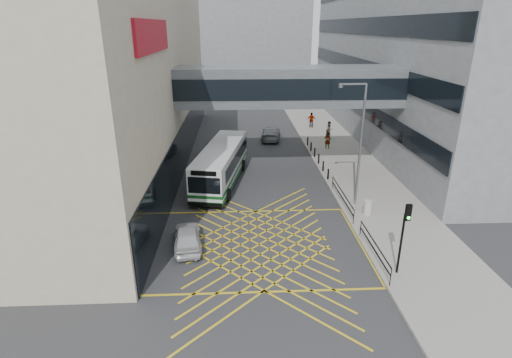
{
  "coord_description": "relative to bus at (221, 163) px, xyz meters",
  "views": [
    {
      "loc": [
        -1.17,
        -20.52,
        12.08
      ],
      "look_at": [
        0.0,
        4.0,
        2.6
      ],
      "focal_mm": 28.0,
      "sensor_mm": 36.0,
      "label": 1
    }
  ],
  "objects": [
    {
      "name": "skybridge",
      "position": [
        5.51,
        1.87,
        5.86
      ],
      "size": [
        20.0,
        4.1,
        3.0
      ],
      "color": "#4E5358",
      "rests_on": "ground"
    },
    {
      "name": "bollards",
      "position": [
        8.76,
        4.87,
        -1.03
      ],
      "size": [
        0.14,
        10.14,
        0.9
      ],
      "color": "black",
      "rests_on": "pavement"
    },
    {
      "name": "car_silver",
      "position": [
        5.1,
        13.02,
        -0.87
      ],
      "size": [
        2.7,
        5.15,
        1.53
      ],
      "primitive_type": "imported",
      "rotation": [
        0.0,
        0.0,
        3.01
      ],
      "color": "gray",
      "rests_on": "ground"
    },
    {
      "name": "box_junction",
      "position": [
        2.51,
        -10.13,
        -1.63
      ],
      "size": [
        12.0,
        9.0,
        0.01
      ],
      "color": "gold",
      "rests_on": "ground"
    },
    {
      "name": "ground",
      "position": [
        2.51,
        -10.13,
        -1.64
      ],
      "size": [
        120.0,
        120.0,
        0.0
      ],
      "primitive_type": "plane",
      "color": "#333335"
    },
    {
      "name": "street_lamp",
      "position": [
        9.46,
        -5.04,
        3.35
      ],
      "size": [
        1.92,
        0.33,
        8.47
      ],
      "rotation": [
        0.0,
        0.0,
        0.05
      ],
      "color": "slate",
      "rests_on": "pavement"
    },
    {
      "name": "pavement",
      "position": [
        11.51,
        4.87,
        -1.56
      ],
      "size": [
        6.0,
        54.0,
        0.16
      ],
      "primitive_type": "cube",
      "color": "gray",
      "rests_on": "ground"
    },
    {
      "name": "pedestrian_c",
      "position": [
        10.54,
        17.72,
        -0.55
      ],
      "size": [
        1.19,
        0.77,
        1.85
      ],
      "primitive_type": "imported",
      "rotation": [
        0.0,
        0.0,
        2.9
      ],
      "color": "gray",
      "rests_on": "pavement"
    },
    {
      "name": "building_right",
      "position": [
        26.49,
        13.87,
        8.36
      ],
      "size": [
        24.09,
        44.0,
        20.0
      ],
      "color": "gray",
      "rests_on": "ground"
    },
    {
      "name": "kerb_railings",
      "position": [
        8.66,
        -8.35,
        -0.76
      ],
      "size": [
        0.05,
        12.54,
        1.0
      ],
      "color": "black",
      "rests_on": "pavement"
    },
    {
      "name": "litter_bin",
      "position": [
        10.01,
        -6.7,
        -0.99
      ],
      "size": [
        0.56,
        0.56,
        0.96
      ],
      "primitive_type": "cylinder",
      "color": "#ADA89E",
      "rests_on": "pavement"
    },
    {
      "name": "building_whsmith",
      "position": [
        -15.47,
        5.87,
        6.36
      ],
      "size": [
        24.17,
        42.0,
        16.0
      ],
      "color": "#BDAE93",
      "rests_on": "ground"
    },
    {
      "name": "bus",
      "position": [
        0.0,
        0.0,
        0.0
      ],
      "size": [
        4.41,
        11.15,
        3.05
      ],
      "rotation": [
        0.0,
        0.0,
        -0.18
      ],
      "color": "silver",
      "rests_on": "ground"
    },
    {
      "name": "car_dark",
      "position": [
        -0.82,
        6.98,
        -0.94
      ],
      "size": [
        2.48,
        4.69,
        1.4
      ],
      "primitive_type": "imported",
      "rotation": [
        0.0,
        0.0,
        3.31
      ],
      "color": "#232228",
      "rests_on": "ground"
    },
    {
      "name": "pedestrian_a",
      "position": [
        10.59,
        8.69,
        -0.62
      ],
      "size": [
        0.72,
        0.54,
        1.71
      ],
      "primitive_type": "imported",
      "rotation": [
        0.0,
        0.0,
        3.22
      ],
      "color": "gray",
      "rests_on": "pavement"
    },
    {
      "name": "car_white",
      "position": [
        -1.66,
        -10.19,
        -0.97
      ],
      "size": [
        2.27,
        4.37,
        1.33
      ],
      "primitive_type": "imported",
      "rotation": [
        0.0,
        0.0,
        3.28
      ],
      "color": "#BBBBBD",
      "rests_on": "ground"
    },
    {
      "name": "building_far",
      "position": [
        0.51,
        49.87,
        7.36
      ],
      "size": [
        28.0,
        16.0,
        18.0
      ],
      "primitive_type": "cube",
      "color": "gray",
      "rests_on": "ground"
    },
    {
      "name": "traffic_light",
      "position": [
        9.45,
        -13.64,
        1.1
      ],
      "size": [
        0.3,
        0.47,
        3.95
      ],
      "rotation": [
        0.0,
        0.0,
        0.14
      ],
      "color": "black",
      "rests_on": "pavement"
    },
    {
      "name": "pedestrian_b",
      "position": [
        11.59,
        12.37,
        -0.5
      ],
      "size": [
        1.05,
        0.73,
        1.96
      ],
      "primitive_type": "imported",
      "rotation": [
        0.0,
        0.0,
        0.19
      ],
      "color": "gray",
      "rests_on": "pavement"
    }
  ]
}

